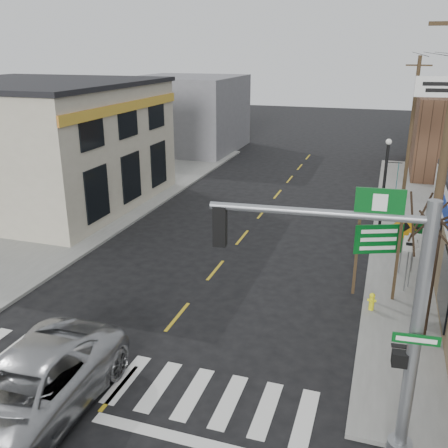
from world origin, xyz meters
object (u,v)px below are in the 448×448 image
(utility_pole_far, at_px, (411,127))
(traffic_signal_pole, at_px, (382,304))
(guide_sign, at_px, (378,247))
(utility_pole_near, at_px, (441,182))
(fire_hydrant, at_px, (372,301))
(bare_tree, at_px, (441,209))
(suv, at_px, (25,393))
(lamp_post, at_px, (385,186))

(utility_pole_far, bearing_deg, traffic_signal_pole, -88.81)
(utility_pole_far, bearing_deg, guide_sign, -90.96)
(utility_pole_near, bearing_deg, utility_pole_far, 88.25)
(fire_hydrant, xyz_separation_m, bare_tree, (1.59, -1.41, 3.91))
(suv, distance_m, traffic_signal_pole, 8.63)
(lamp_post, bearing_deg, utility_pole_far, 85.49)
(utility_pole_near, bearing_deg, traffic_signal_pole, -106.93)
(suv, height_order, utility_pole_near, utility_pole_near)
(lamp_post, xyz_separation_m, bare_tree, (1.53, -7.46, 1.37))
(guide_sign, height_order, utility_pole_far, utility_pole_far)
(fire_hydrant, relative_size, utility_pole_far, 0.08)
(guide_sign, distance_m, utility_pole_near, 4.18)
(suv, bearing_deg, lamp_post, 59.93)
(guide_sign, bearing_deg, bare_tree, -79.11)
(fire_hydrant, xyz_separation_m, utility_pole_far, (1.20, 15.17, 3.86))
(fire_hydrant, height_order, lamp_post, lamp_post)
(fire_hydrant, distance_m, utility_pole_far, 15.70)
(suv, height_order, fire_hydrant, suv)
(suv, bearing_deg, bare_tree, 34.62)
(suv, bearing_deg, utility_pole_far, 67.76)
(bare_tree, relative_size, utility_pole_near, 0.55)
(suv, distance_m, lamp_post, 16.39)
(traffic_signal_pole, relative_size, utility_pole_near, 0.62)
(guide_sign, relative_size, utility_pole_near, 0.31)
(traffic_signal_pole, bearing_deg, utility_pole_near, 70.66)
(utility_pole_far, bearing_deg, suv, -107.14)
(utility_pole_near, bearing_deg, lamp_post, 98.17)
(lamp_post, height_order, utility_pole_near, utility_pole_near)
(fire_hydrant, distance_m, utility_pole_near, 5.10)
(suv, distance_m, utility_pole_far, 25.26)
(suv, xyz_separation_m, utility_pole_near, (9.26, 6.83, 4.32))
(guide_sign, xyz_separation_m, utility_pole_near, (1.48, -2.38, 3.10))
(bare_tree, xyz_separation_m, utility_pole_near, (-0.11, 0.07, 0.79))
(fire_hydrant, distance_m, bare_tree, 4.45)
(guide_sign, xyz_separation_m, utility_pole_far, (1.20, 14.14, 2.27))
(lamp_post, relative_size, utility_pole_near, 0.50)
(lamp_post, height_order, utility_pole_far, utility_pole_far)
(utility_pole_near, height_order, utility_pole_far, utility_pole_near)
(fire_hydrant, bearing_deg, traffic_signal_pole, -88.44)
(guide_sign, bearing_deg, utility_pole_near, -80.26)
(fire_hydrant, xyz_separation_m, lamp_post, (0.06, 6.04, 2.54))
(suv, relative_size, lamp_post, 1.24)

